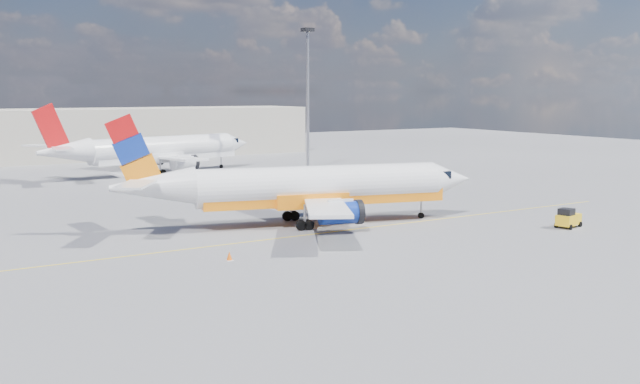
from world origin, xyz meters
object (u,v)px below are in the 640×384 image
main_jet (308,187)px  gse_tug (568,218)px  second_jet (157,150)px  traffic_cone (229,256)px

main_jet → gse_tug: (17.20, -11.72, -2.33)m
second_jet → gse_tug: second_jet is taller
main_jet → second_jet: 41.34m
gse_tug → traffic_cone: size_ratio=4.07×
traffic_cone → second_jet: bearing=76.9°
main_jet → traffic_cone: size_ratio=50.70×
main_jet → gse_tug: bearing=-20.2°
main_jet → traffic_cone: (-10.53, -8.14, -2.78)m
gse_tug → second_jet: bearing=92.7°
main_jet → second_jet: bearing=102.7°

